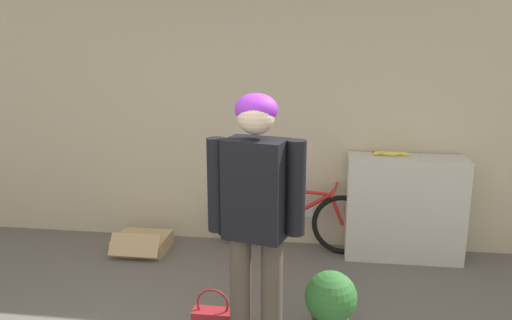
# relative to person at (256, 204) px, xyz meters

# --- Properties ---
(wall_back) EXTENTS (8.00, 0.07, 2.60)m
(wall_back) POSITION_rel_person_xyz_m (-0.27, 1.97, 0.25)
(wall_back) COLOR beige
(wall_back) RESTS_ON ground_plane
(side_shelf) EXTENTS (1.09, 0.37, 1.00)m
(side_shelf) POSITION_rel_person_xyz_m (1.19, 1.73, -0.56)
(side_shelf) COLOR beige
(side_shelf) RESTS_ON ground_plane
(person) EXTENTS (0.62, 0.33, 1.75)m
(person) POSITION_rel_person_xyz_m (0.00, 0.00, 0.00)
(person) COLOR #4C4238
(person) RESTS_ON ground_plane
(bicycle) EXTENTS (1.65, 0.46, 0.68)m
(bicycle) POSITION_rel_person_xyz_m (0.09, 1.77, -0.73)
(bicycle) COLOR black
(bicycle) RESTS_ON ground_plane
(banana) EXTENTS (0.36, 0.10, 0.04)m
(banana) POSITION_rel_person_xyz_m (1.03, 1.76, -0.04)
(banana) COLOR #EAD64C
(banana) RESTS_ON side_shelf
(cardboard_box) EXTENTS (0.52, 0.50, 0.23)m
(cardboard_box) POSITION_rel_person_xyz_m (-1.36, 1.53, -0.98)
(cardboard_box) COLOR tan
(cardboard_box) RESTS_ON ground_plane
(potted_plant) EXTENTS (0.37, 0.37, 0.49)m
(potted_plant) POSITION_rel_person_xyz_m (0.49, 0.26, -0.78)
(potted_plant) COLOR brown
(potted_plant) RESTS_ON ground_plane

